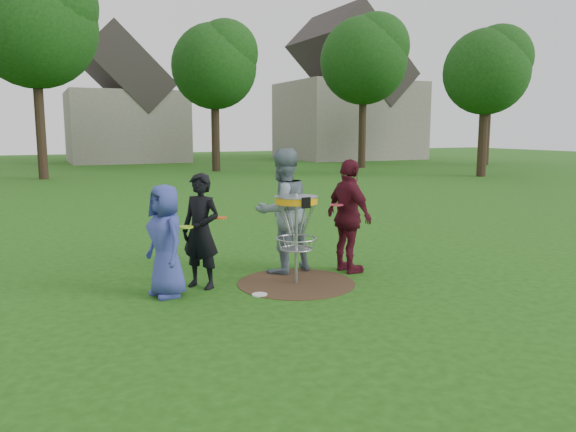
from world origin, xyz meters
name	(u,v)px	position (x,y,z in m)	size (l,w,h in m)	color
ground	(296,283)	(0.00, 0.00, 0.00)	(100.00, 100.00, 0.00)	#19470F
dirt_patch	(296,283)	(0.00, 0.00, 0.00)	(1.80, 1.80, 0.01)	#47331E
player_blue	(166,241)	(-1.93, 0.18, 0.79)	(0.77, 0.50, 1.58)	#353F94
player_black	(201,231)	(-1.37, 0.39, 0.85)	(0.62, 0.41, 1.70)	black
player_grey	(282,211)	(0.10, 0.74, 1.01)	(0.99, 0.77, 2.03)	slate
player_maroon	(349,216)	(1.08, 0.27, 0.93)	(1.09, 0.45, 1.86)	#521220
disc_on_grass	(260,295)	(-0.74, -0.35, 0.01)	(0.22, 0.22, 0.02)	silver
disc_golf_basket	(296,217)	(0.00, 0.00, 1.02)	(0.66, 0.67, 1.38)	#9EA0A5
held_discs	(260,212)	(-0.47, 0.28, 1.10)	(2.68, 0.53, 0.29)	#A2DD18
tree_row	(115,46)	(0.44, 20.67, 6.21)	(51.20, 17.42, 9.90)	#38281C
house_row	(155,104)	(4.78, 33.07, 4.14)	(44.50, 10.65, 11.62)	gray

